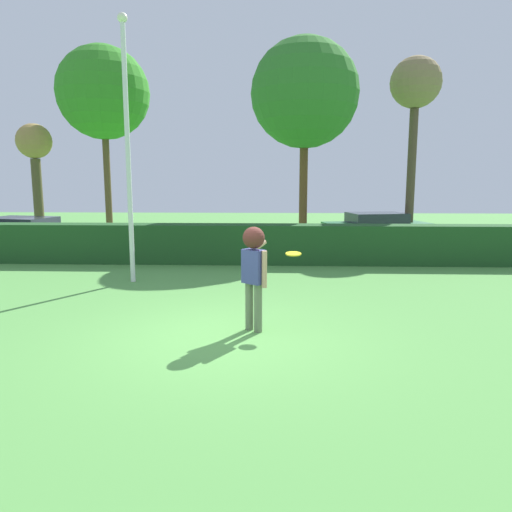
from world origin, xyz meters
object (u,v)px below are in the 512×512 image
object	(u,v)px
lamppost	(127,139)
bare_elm_tree	(415,89)
birch_tree	(305,94)
willow_tree	(35,150)
parked_car_green	(376,227)
oak_tree	(103,93)
frisbee	(293,254)
parked_car_white	(21,233)
person	(254,263)

from	to	relation	value
lamppost	bare_elm_tree	xyz separation A→B (m)	(9.16, 8.08, 2.56)
birch_tree	lamppost	bearing A→B (deg)	-122.49
willow_tree	birch_tree	world-z (taller)	birch_tree
parked_car_green	oak_tree	distance (m)	13.49
frisbee	parked_car_green	bearing A→B (deg)	71.32
parked_car_white	parked_car_green	size ratio (longest dim) A/B	1.00
bare_elm_tree	parked_car_white	bearing A→B (deg)	-167.88
frisbee	lamppost	world-z (taller)	lamppost
frisbee	lamppost	distance (m)	5.76
oak_tree	lamppost	bearing A→B (deg)	-67.97
birch_tree	oak_tree	size ratio (longest dim) A/B	0.94
parked_car_white	willow_tree	size ratio (longest dim) A/B	0.88
oak_tree	parked_car_white	bearing A→B (deg)	-104.19
person	bare_elm_tree	distance (m)	14.23
willow_tree	oak_tree	xyz separation A→B (m)	(3.11, 0.48, 2.51)
person	parked_car_green	xyz separation A→B (m)	(4.51, 11.71, -0.49)
frisbee	oak_tree	bearing A→B (deg)	120.46
person	birch_tree	size ratio (longest dim) A/B	0.23
lamppost	willow_tree	size ratio (longest dim) A/B	1.27
parked_car_white	parked_car_green	bearing A→B (deg)	12.23
person	oak_tree	distance (m)	16.86
frisbee	birch_tree	xyz separation A→B (m)	(0.80, 10.99, 4.59)
frisbee	bare_elm_tree	world-z (taller)	bare_elm_tree
parked_car_white	birch_tree	bearing A→B (deg)	13.94
frisbee	parked_car_green	world-z (taller)	frisbee
lamppost	parked_car_white	world-z (taller)	lamppost
parked_car_white	lamppost	bearing A→B (deg)	-41.72
lamppost	parked_car_white	xyz separation A→B (m)	(-5.52, 4.92, -2.87)
parked_car_white	bare_elm_tree	size ratio (longest dim) A/B	0.60
lamppost	willow_tree	xyz separation A→B (m)	(-7.27, 9.81, 0.38)
lamppost	parked_car_green	distance (m)	11.39
parked_car_green	bare_elm_tree	world-z (taller)	bare_elm_tree
parked_car_green	oak_tree	bearing A→B (deg)	168.26
oak_tree	parked_car_green	bearing A→B (deg)	-11.74
person	oak_tree	world-z (taller)	oak_tree
lamppost	oak_tree	xyz separation A→B (m)	(-4.16, 10.29, 2.88)
person	oak_tree	xyz separation A→B (m)	(-7.44, 14.19, 5.26)
lamppost	parked_car_white	size ratio (longest dim) A/B	1.45
bare_elm_tree	frisbee	bearing A→B (deg)	-114.20
frisbee	oak_tree	world-z (taller)	oak_tree
parked_car_green	person	bearing A→B (deg)	-111.06
person	birch_tree	world-z (taller)	birch_tree
bare_elm_tree	birch_tree	bearing A→B (deg)	-172.21
person	lamppost	distance (m)	5.62
frisbee	parked_car_green	distance (m)	11.97
parked_car_white	oak_tree	xyz separation A→B (m)	(1.36, 5.37, 5.75)
person	parked_car_green	distance (m)	12.56
willow_tree	birch_tree	distance (m)	12.40
frisbee	birch_tree	distance (m)	11.93
person	lamppost	xyz separation A→B (m)	(-3.28, 3.90, 2.38)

